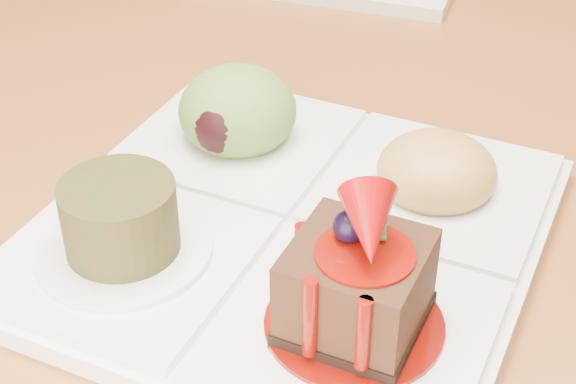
% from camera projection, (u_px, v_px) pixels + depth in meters
% --- Properties ---
extents(sampler_plate, '(0.27, 0.27, 0.10)m').
position_uv_depth(sampler_plate, '(288.00, 208.00, 0.49)').
color(sampler_plate, white).
rests_on(sampler_plate, dining_table).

